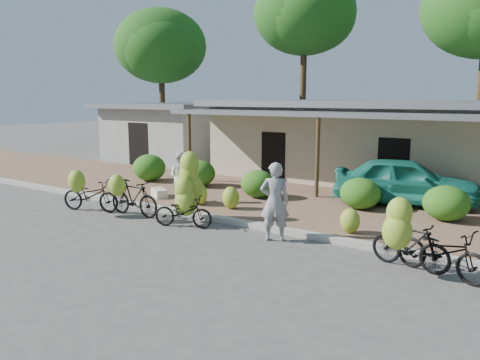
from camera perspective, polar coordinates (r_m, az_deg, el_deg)
The scene contains 25 objects.
ground at distance 11.17m, azimuth -4.08°, elevation -8.16°, with size 100.00×100.00×0.00m, color #4B4946.
sidewalk at distance 15.26m, azimuth 7.54°, elevation -2.99°, with size 60.00×6.00×0.12m, color #886449.
curb at distance 12.72m, azimuth 1.48°, elevation -5.50°, with size 60.00×0.25×0.15m, color #A8A399.
shop_main at distance 20.44m, azimuth 15.10°, elevation 4.78°, with size 13.00×8.50×3.35m.
shop_grey at distance 26.18m, azimuth -8.38°, elevation 5.89°, with size 7.00×6.00×3.15m.
tree_back_left at distance 29.66m, azimuth -9.78°, elevation 15.95°, with size 5.58×5.50×8.68m.
tree_far_center at distance 27.74m, azimuth 7.63°, elevation 19.59°, with size 5.71×5.63×10.26m.
hedge_0 at distance 19.34m, azimuth -11.00°, elevation 1.49°, with size 1.39×1.25×1.08m, color #1C5513.
hedge_1 at distance 17.93m, azimuth -5.00°, elevation 0.84°, with size 1.28×1.15×1.00m, color #1C5513.
hedge_2 at distance 15.85m, azimuth 2.20°, elevation -0.46°, with size 1.20×1.08×0.94m, color #1C5513.
hedge_3 at distance 14.67m, azimuth 14.44°, elevation -1.60°, with size 1.23×1.11×0.96m, color #1C5513.
hedge_4 at distance 14.08m, azimuth 23.84°, elevation -2.60°, with size 1.25×1.13×0.98m, color #1C5513.
bike_far_left at distance 15.08m, azimuth -17.92°, elevation -1.60°, with size 2.02×1.45×1.40m.
bike_left at distance 14.13m, azimuth -13.03°, elevation -1.98°, with size 1.83×1.16×1.35m.
bike_center at distance 12.95m, azimuth -6.54°, elevation -1.99°, with size 1.73×1.36×2.02m.
bike_right at distance 10.07m, azimuth 19.66°, elevation -6.80°, with size 1.73×1.26×1.60m.
bike_far_right at distance 10.09m, azimuth 23.38°, elevation -8.03°, with size 2.01×1.18×1.00m.
loose_banana_a at distance 14.82m, azimuth -5.02°, elevation -1.71°, with size 0.56×0.48×0.70m, color #9DBC2F.
loose_banana_b at distance 14.27m, azimuth -1.14°, elevation -2.18°, with size 0.55×0.46×0.68m, color #9DBC2F.
loose_banana_c at distance 12.07m, azimuth 13.26°, elevation -4.86°, with size 0.50×0.43×0.63m, color #9DBC2F.
sack_near at distance 15.27m, azimuth -5.97°, elevation -2.14°, with size 0.85×0.40×0.30m, color white.
sack_far at distance 16.21m, azimuth -9.81°, elevation -1.55°, with size 0.75×0.38×0.28m, color white.
vendor at distance 11.42m, azimuth 4.25°, elevation -2.66°, with size 0.71×0.47×1.96m, color gray.
bystander at distance 15.29m, azimuth -7.24°, elevation 0.39°, with size 0.79×0.62×1.63m, color silver.
teal_van at distance 15.68m, azimuth 19.48°, elevation -0.12°, with size 1.77×4.40×1.50m, color #1B7B66.
Camera 1 is at (6.55, -8.35, 3.50)m, focal length 35.00 mm.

